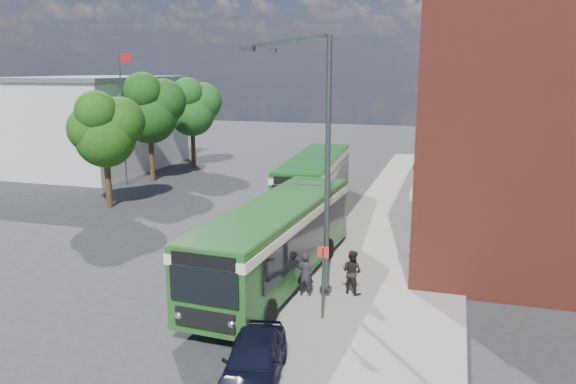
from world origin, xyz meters
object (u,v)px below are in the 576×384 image
(street_lamp, at_px, (317,162))
(bus_front, at_px, (277,236))
(bus_rear, at_px, (315,177))
(parked_car, at_px, (254,359))

(street_lamp, xyz_separation_m, bus_front, (-1.69, 0.67, -2.96))
(bus_front, bearing_deg, bus_rear, 97.15)
(bus_front, xyz_separation_m, parked_car, (1.66, -6.98, -1.07))
(street_lamp, distance_m, bus_rear, 13.04)
(street_lamp, bearing_deg, parked_car, -90.34)
(parked_car, bearing_deg, bus_front, 92.34)
(street_lamp, relative_size, parked_car, 2.51)
(street_lamp, distance_m, bus_front, 3.47)
(bus_rear, height_order, parked_car, bus_rear)
(street_lamp, bearing_deg, bus_rear, 104.38)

